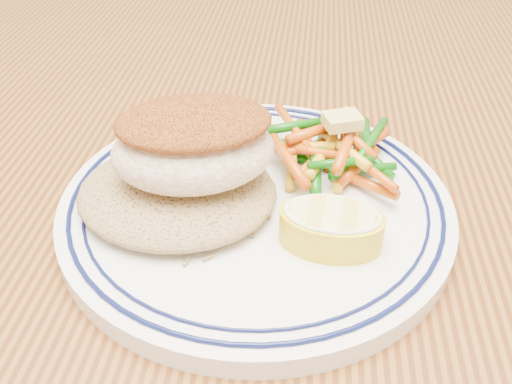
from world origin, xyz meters
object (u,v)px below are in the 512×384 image
Objects in this scene: vegetable_pile at (332,152)px; lemon_wedge at (331,226)px; plate at (256,204)px; fish_fillet at (194,144)px; dining_table at (278,281)px; rice_pilaf at (177,188)px.

vegetable_pile is 1.55× the size of lemon_wedge.
fish_fillet is at bearing -169.84° from plate.
plate is (-0.01, -0.03, 0.11)m from dining_table.
rice_pilaf is 0.11m from vegetable_pile.
rice_pilaf is (-0.05, -0.01, 0.02)m from plate.
vegetable_pile reaches higher than lemon_wedge.
lemon_wedge is (0.10, -0.03, 0.00)m from rice_pilaf.
dining_table is 5.69× the size of plate.
dining_table is 0.15m from rice_pilaf.
rice_pilaf is 1.27× the size of vegetable_pile.
fish_fillet reaches higher than dining_table.
plate reaches higher than dining_table.
plate is 0.06m from rice_pilaf.
dining_table is 0.15m from lemon_wedge.
plate is at bearing 12.90° from rice_pilaf.
vegetable_pile is (0.05, 0.04, 0.02)m from plate.
dining_table is 12.70× the size of fish_fillet.
vegetable_pile is (0.09, 0.05, -0.03)m from fish_fillet.
plate is 0.07m from lemon_wedge.
rice_pilaf is 1.97× the size of lemon_wedge.
vegetable_pile is at bearing 89.52° from lemon_wedge.
fish_fillet reaches higher than plate.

